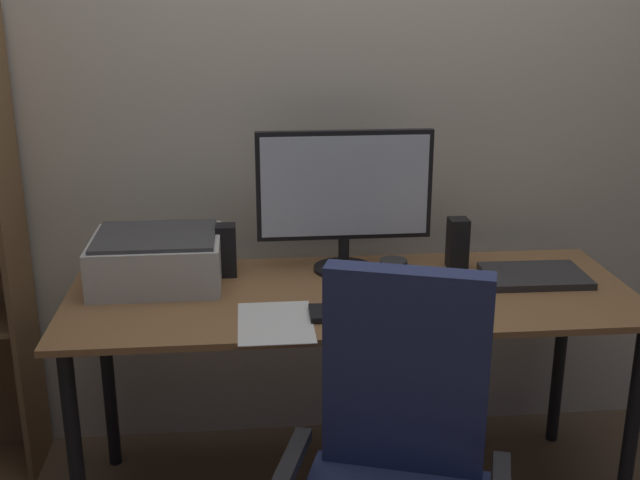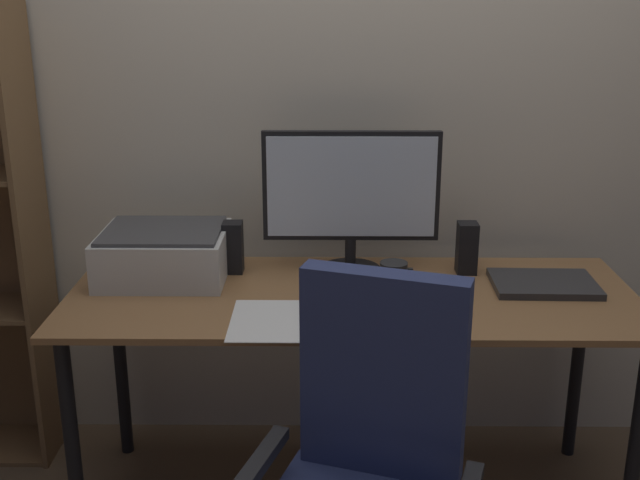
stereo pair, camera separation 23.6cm
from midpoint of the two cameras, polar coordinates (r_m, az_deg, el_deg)
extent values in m
cube|color=beige|center=(2.78, -1.45, 10.89)|extent=(6.40, 0.10, 2.60)
cube|color=olive|center=(2.43, -0.49, -4.04)|extent=(1.75, 0.67, 0.02)
cylinder|color=black|center=(2.43, -20.04, -15.08)|extent=(0.04, 0.04, 0.72)
cylinder|color=black|center=(2.56, 19.13, -13.22)|extent=(0.04, 0.04, 0.72)
cylinder|color=black|center=(2.90, -17.43, -9.19)|extent=(0.04, 0.04, 0.72)
cylinder|color=black|center=(3.00, 14.85, -7.94)|extent=(0.04, 0.04, 0.72)
cylinder|color=black|center=(2.61, -0.92, -2.11)|extent=(0.20, 0.20, 0.01)
cylinder|color=black|center=(2.59, -0.92, -0.95)|extent=(0.04, 0.04, 0.10)
cube|color=black|center=(2.53, -0.95, 3.95)|extent=(0.57, 0.03, 0.36)
cube|color=silver|center=(2.51, -0.92, 3.86)|extent=(0.54, 0.01, 0.33)
cube|color=black|center=(2.26, -0.14, -5.31)|extent=(0.29, 0.11, 0.02)
cube|color=black|center=(2.31, 5.34, -4.69)|extent=(0.08, 0.11, 0.03)
cylinder|color=black|center=(2.40, 2.51, -2.71)|extent=(0.08, 0.08, 0.11)
cube|color=black|center=(2.41, 3.70, -2.55)|extent=(0.02, 0.01, 0.06)
cube|color=#2D2D30|center=(2.60, 12.81, -2.58)|extent=(0.32, 0.24, 0.02)
cube|color=black|center=(2.58, -9.43, -0.78)|extent=(0.06, 0.07, 0.17)
cube|color=black|center=(2.63, 7.43, -0.28)|extent=(0.06, 0.07, 0.17)
cube|color=silver|center=(2.56, -14.33, -1.49)|extent=(0.40, 0.34, 0.15)
cube|color=#424244|center=(2.53, -14.47, 0.24)|extent=(0.37, 0.31, 0.01)
cube|color=white|center=(2.23, -6.31, -6.01)|extent=(0.21, 0.30, 0.00)
cube|color=navy|center=(1.93, 2.70, -9.49)|extent=(0.40, 0.19, 0.52)
cube|color=#232326|center=(1.91, -5.80, -15.83)|extent=(0.12, 0.26, 0.03)
cube|color=brown|center=(2.82, -23.45, -0.94)|extent=(0.02, 0.28, 1.60)
camera|label=1|loc=(0.12, -92.86, -0.92)|focal=44.20mm
camera|label=2|loc=(0.12, 87.14, 0.92)|focal=44.20mm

